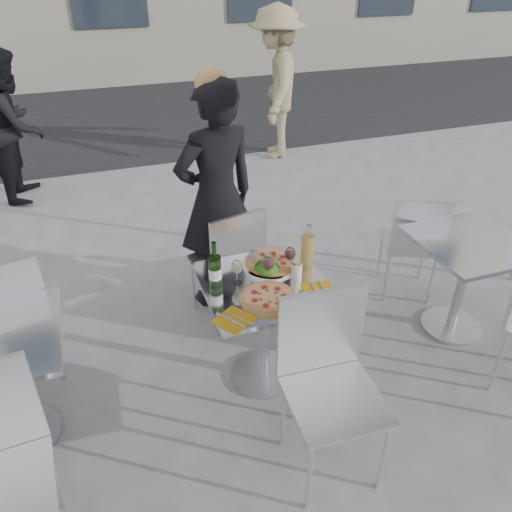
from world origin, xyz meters
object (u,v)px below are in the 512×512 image
object	(u,v)px
carafe	(307,250)
wineglass_red_b	(290,254)
side_table_right	(466,267)
pedestrian_a	(15,126)
pizza_near	(269,298)
side_chair_lfar	(9,313)
sugar_shaker	(297,268)
side_chair_rfar	(413,239)
napkin_right	(319,291)
wine_bottle	(215,270)
main_table	(264,311)
napkin_left	(234,320)
chair_near	(328,372)
woman_diner	(217,199)
chair_far	(231,258)
wineglass_white_b	(254,257)
pedestrian_b	(276,84)
wineglass_white_a	(237,267)
pizza_far	(271,263)
wineglass_red_a	(269,264)
salad_plate	(267,269)

from	to	relation	value
carafe	wineglass_red_b	size ratio (longest dim) A/B	1.84
side_table_right	pedestrian_a	distance (m)	4.71
pizza_near	side_chair_lfar	bearing A→B (deg)	157.07
carafe	sugar_shaker	xyz separation A→B (m)	(-0.10, -0.08, -0.06)
side_table_right	side_chair_rfar	xyz separation A→B (m)	(-0.12, 0.46, -0.01)
side_chair_rfar	napkin_right	world-z (taller)	side_chair_rfar
wine_bottle	wineglass_red_b	size ratio (longest dim) A/B	1.87
side_chair_lfar	carafe	bearing A→B (deg)	156.48
pedestrian_a	main_table	bearing A→B (deg)	-147.50
main_table	napkin_right	xyz separation A→B (m)	(0.27, -0.18, 0.21)
side_chair_lfar	sugar_shaker	distance (m)	1.74
napkin_left	main_table	bearing A→B (deg)	12.03
chair_near	woman_diner	bearing A→B (deg)	97.83
chair_far	side_chair_lfar	bearing A→B (deg)	-6.34
woman_diner	wineglass_white_b	distance (m)	0.82
woman_diner	pedestrian_b	xyz separation A→B (m)	(1.59, 2.90, 0.06)
carafe	napkin_right	world-z (taller)	carafe
side_chair_rfar	carafe	world-z (taller)	carafe
chair_far	pizza_near	bearing A→B (deg)	76.02
carafe	chair_near	bearing A→B (deg)	-105.31
napkin_left	wineglass_white_b	bearing A→B (deg)	24.96
pedestrian_b	wineglass_white_b	bearing A→B (deg)	-2.19
wine_bottle	wineglass_white_b	bearing A→B (deg)	14.05
pedestrian_a	carafe	xyz separation A→B (m)	(1.86, -3.49, 0.07)
side_table_right	wineglass_white_a	xyz separation A→B (m)	(-1.65, 0.05, 0.32)
woman_diner	side_chair_rfar	bearing A→B (deg)	147.14
main_table	pizza_near	distance (m)	0.27
pedestrian_a	napkin_left	world-z (taller)	pedestrian_a
side_chair_lfar	pedestrian_a	distance (m)	3.14
woman_diner	sugar_shaker	world-z (taller)	woman_diner
pizza_near	wineglass_red_b	bearing A→B (deg)	46.84
side_chair_lfar	chair_near	bearing A→B (deg)	133.05
pizza_far	carafe	xyz separation A→B (m)	(0.20, -0.09, 0.10)
wineglass_red_a	main_table	bearing A→B (deg)	-142.48
chair_far	side_chair_lfar	size ratio (longest dim) A/B	0.98
wineglass_white_b	wineglass_red_b	world-z (taller)	same
side_table_right	sugar_shaker	size ratio (longest dim) A/B	7.01
chair_far	pedestrian_b	size ratio (longest dim) A/B	0.51
side_chair_lfar	woman_diner	xyz separation A→B (m)	(1.44, 0.50, 0.30)
salad_plate	wineglass_red_b	xyz separation A→B (m)	(0.15, -0.00, 0.07)
sugar_shaker	wineglass_red_b	world-z (taller)	wineglass_red_b
woman_diner	napkin_left	distance (m)	1.25
wineglass_red_a	wineglass_white_a	bearing A→B (deg)	171.39
pizza_near	chair_near	bearing A→B (deg)	-74.14
wineglass_white_b	wineglass_red_b	size ratio (longest dim) A/B	1.00
side_table_right	napkin_right	size ratio (longest dim) A/B	3.68
pedestrian_a	napkin_left	bearing A→B (deg)	-152.52
wineglass_white_a	napkin_left	size ratio (longest dim) A/B	0.63
side_chair_rfar	pedestrian_a	xyz separation A→B (m)	(-2.93, 3.12, 0.27)
woman_diner	main_table	bearing A→B (deg)	77.88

